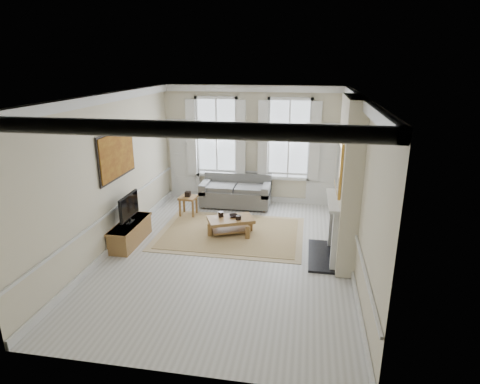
% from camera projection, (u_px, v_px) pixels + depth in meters
% --- Properties ---
extents(floor, '(7.20, 7.20, 0.00)m').
position_uv_depth(floor, '(229.00, 254.00, 8.79)').
color(floor, '#B7B5AD').
rests_on(floor, ground).
extents(ceiling, '(7.20, 7.20, 0.00)m').
position_uv_depth(ceiling, '(227.00, 95.00, 7.73)').
color(ceiling, white).
rests_on(ceiling, back_wall).
extents(back_wall, '(5.20, 0.00, 5.20)m').
position_uv_depth(back_wall, '(252.00, 145.00, 11.63)').
color(back_wall, beige).
rests_on(back_wall, floor).
extents(left_wall, '(0.00, 7.20, 7.20)m').
position_uv_depth(left_wall, '(111.00, 174.00, 8.68)').
color(left_wall, beige).
rests_on(left_wall, floor).
extents(right_wall, '(0.00, 7.20, 7.20)m').
position_uv_depth(right_wall, '(358.00, 186.00, 7.84)').
color(right_wall, beige).
rests_on(right_wall, floor).
extents(window_left, '(1.26, 0.20, 2.20)m').
position_uv_depth(window_left, '(217.00, 137.00, 11.69)').
color(window_left, '#B2BCC6').
rests_on(window_left, back_wall).
extents(window_right, '(1.26, 0.20, 2.20)m').
position_uv_depth(window_right, '(289.00, 140.00, 11.36)').
color(window_right, '#B2BCC6').
rests_on(window_right, back_wall).
extents(door_left, '(0.90, 0.08, 2.30)m').
position_uv_depth(door_left, '(185.00, 161.00, 12.10)').
color(door_left, silver).
rests_on(door_left, floor).
extents(door_right, '(0.90, 0.08, 2.30)m').
position_uv_depth(door_right, '(323.00, 167.00, 11.44)').
color(door_right, silver).
rests_on(door_right, floor).
extents(painting, '(0.05, 1.66, 1.06)m').
position_uv_depth(painting, '(117.00, 155.00, 8.85)').
color(painting, '#A6701C').
rests_on(painting, left_wall).
extents(chimney_breast, '(0.35, 1.70, 3.38)m').
position_uv_depth(chimney_breast, '(348.00, 182.00, 8.06)').
color(chimney_breast, beige).
rests_on(chimney_breast, floor).
extents(hearth, '(0.55, 1.50, 0.05)m').
position_uv_depth(hearth, '(321.00, 256.00, 8.65)').
color(hearth, black).
rests_on(hearth, floor).
extents(fireplace, '(0.21, 1.45, 1.33)m').
position_uv_depth(fireplace, '(333.00, 226.00, 8.39)').
color(fireplace, silver).
rests_on(fireplace, floor).
extents(mirror, '(0.06, 1.26, 1.06)m').
position_uv_depth(mirror, '(338.00, 165.00, 7.98)').
color(mirror, gold).
rests_on(mirror, chimney_breast).
extents(sofa, '(1.98, 0.96, 0.89)m').
position_uv_depth(sofa, '(236.00, 193.00, 11.65)').
color(sofa, slate).
rests_on(sofa, floor).
extents(side_table, '(0.47, 0.47, 0.54)m').
position_uv_depth(side_table, '(188.00, 200.00, 10.87)').
color(side_table, brown).
rests_on(side_table, floor).
extents(rug, '(3.50, 2.60, 0.02)m').
position_uv_depth(rug, '(231.00, 233.00, 9.81)').
color(rug, '#99764F').
rests_on(rug, floor).
extents(coffee_table, '(1.24, 1.01, 0.40)m').
position_uv_depth(coffee_table, '(231.00, 221.00, 9.71)').
color(coffee_table, brown).
rests_on(coffee_table, rug).
extents(ceramic_pot_a, '(0.13, 0.13, 0.13)m').
position_uv_depth(ceramic_pot_a, '(221.00, 214.00, 9.75)').
color(ceramic_pot_a, black).
rests_on(ceramic_pot_a, coffee_table).
extents(ceramic_pot_b, '(0.14, 0.14, 0.10)m').
position_uv_depth(ceramic_pot_b, '(238.00, 218.00, 9.59)').
color(ceramic_pot_b, black).
rests_on(ceramic_pot_b, coffee_table).
extents(bowl, '(0.29, 0.29, 0.05)m').
position_uv_depth(bowl, '(233.00, 216.00, 9.76)').
color(bowl, black).
rests_on(bowl, coffee_table).
extents(tv_stand, '(0.45, 1.41, 0.50)m').
position_uv_depth(tv_stand, '(130.00, 233.00, 9.23)').
color(tv_stand, brown).
rests_on(tv_stand, floor).
extents(tv, '(0.08, 0.90, 0.68)m').
position_uv_depth(tv, '(129.00, 207.00, 9.03)').
color(tv, black).
rests_on(tv, tv_stand).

